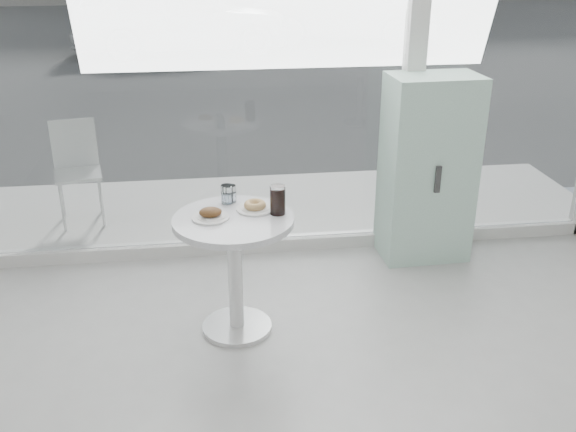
{
  "coord_description": "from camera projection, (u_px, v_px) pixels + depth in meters",
  "views": [
    {
      "loc": [
        -0.63,
        -1.57,
        2.28
      ],
      "look_at": [
        -0.2,
        1.7,
        0.85
      ],
      "focal_mm": 40.0,
      "sensor_mm": 36.0,
      "label": 1
    }
  ],
  "objects": [
    {
      "name": "patio_deck",
      "position": [
        280.0,
        207.0,
        5.86
      ],
      "size": [
        5.6,
        1.6,
        0.05
      ],
      "primitive_type": "cube",
      "color": "beige",
      "rests_on": "ground"
    },
    {
      "name": "room_shell",
      "position": [
        566.0,
        168.0,
        1.14
      ],
      "size": [
        6.0,
        6.0,
        6.0
      ],
      "color": "white",
      "rests_on": "ground"
    },
    {
      "name": "patio_chair",
      "position": [
        77.0,
        165.0,
        5.38
      ],
      "size": [
        0.43,
        0.43,
        0.85
      ],
      "rotation": [
        0.0,
        0.0,
        0.2
      ],
      "color": "silver",
      "rests_on": "patio_deck"
    },
    {
      "name": "storefront",
      "position": [
        303.0,
        27.0,
        4.47
      ],
      "size": [
        5.0,
        0.14,
        3.0
      ],
      "color": "silver",
      "rests_on": "ground"
    },
    {
      "name": "water_tumbler_a",
      "position": [
        227.0,
        195.0,
        3.96
      ],
      "size": [
        0.07,
        0.07,
        0.12
      ],
      "color": "white",
      "rests_on": "main_table"
    },
    {
      "name": "street",
      "position": [
        225.0,
        32.0,
        16.96
      ],
      "size": [
        40.0,
        24.0,
        0.0
      ],
      "primitive_type": "cube",
      "color": "#373737",
      "rests_on": "ground"
    },
    {
      "name": "car_silver",
      "position": [
        344.0,
        12.0,
        15.0
      ],
      "size": [
        4.33,
        2.18,
        1.36
      ],
      "primitive_type": "imported",
      "rotation": [
        0.0,
        0.0,
        1.39
      ],
      "color": "#9D9FA4",
      "rests_on": "street"
    },
    {
      "name": "plate_donut",
      "position": [
        255.0,
        207.0,
        3.88
      ],
      "size": [
        0.23,
        0.23,
        0.05
      ],
      "color": "silver",
      "rests_on": "main_table"
    },
    {
      "name": "mint_cabinet",
      "position": [
        427.0,
        169.0,
        4.78
      ],
      "size": [
        0.66,
        0.46,
        1.4
      ],
      "rotation": [
        0.0,
        0.0,
        0.04
      ],
      "color": "#9DC9B6",
      "rests_on": "ground"
    },
    {
      "name": "water_tumbler_b",
      "position": [
        231.0,
        194.0,
        3.99
      ],
      "size": [
        0.07,
        0.07,
        0.11
      ],
      "color": "white",
      "rests_on": "main_table"
    },
    {
      "name": "plate_fritter",
      "position": [
        211.0,
        214.0,
        3.75
      ],
      "size": [
        0.22,
        0.22,
        0.07
      ],
      "color": "silver",
      "rests_on": "main_table"
    },
    {
      "name": "main_table",
      "position": [
        234.0,
        251.0,
        3.86
      ],
      "size": [
        0.72,
        0.72,
        0.77
      ],
      "color": "silver",
      "rests_on": "ground"
    },
    {
      "name": "car_white",
      "position": [
        181.0,
        16.0,
        13.56
      ],
      "size": [
        4.64,
        2.15,
        1.54
      ],
      "primitive_type": "imported",
      "rotation": [
        0.0,
        0.0,
        1.65
      ],
      "color": "silver",
      "rests_on": "street"
    },
    {
      "name": "cola_glass",
      "position": [
        278.0,
        200.0,
        3.8
      ],
      "size": [
        0.09,
        0.09,
        0.18
      ],
      "color": "white",
      "rests_on": "main_table"
    }
  ]
}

